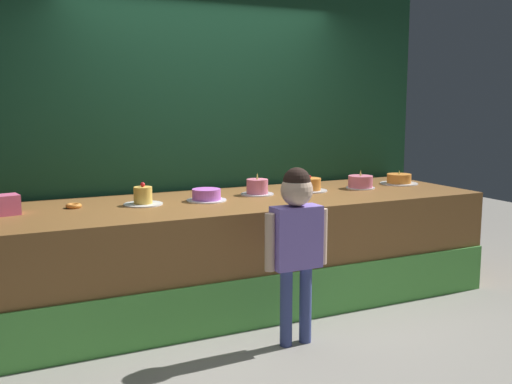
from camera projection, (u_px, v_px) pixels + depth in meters
The scene contains 12 objects.
ground_plane at pixel (271, 326), 4.40m from camera, with size 12.00×12.00×0.00m, color gray.
stage_platform at pixel (237, 251), 4.88m from camera, with size 4.12×1.25×0.86m.
curtain_backdrop at pixel (204, 118), 5.36m from camera, with size 4.52×0.08×2.97m, color #19472D.
child_figure at pixel (297, 232), 3.96m from camera, with size 0.47×0.21×1.21m.
pink_box at pixel (0, 205), 4.12m from camera, with size 0.24×0.15×0.14m, color pink.
donut at pixel (74, 206), 4.41m from camera, with size 0.12×0.12×0.03m, color orange.
cake_far_left at pixel (143, 197), 4.54m from camera, with size 0.30×0.30×0.17m.
cake_left at pixel (206, 195), 4.72m from camera, with size 0.32×0.32×0.10m.
cake_center_left at pixel (257, 188), 5.03m from camera, with size 0.28×0.28×0.19m.
cake_center_right at pixel (310, 185), 5.23m from camera, with size 0.31×0.31×0.14m.
cake_right at pixel (360, 182), 5.39m from camera, with size 0.26×0.26×0.17m.
cake_far_right at pixel (399, 180), 5.68m from camera, with size 0.35×0.35×0.13m.
Camera 1 is at (-1.92, -3.73, 1.64)m, focal length 41.86 mm.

